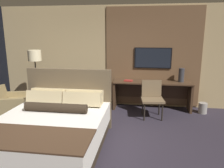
{
  "coord_description": "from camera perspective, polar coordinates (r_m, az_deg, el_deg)",
  "views": [
    {
      "loc": [
        1.14,
        -3.57,
        2.04
      ],
      "look_at": [
        0.47,
        1.06,
        0.96
      ],
      "focal_mm": 35.0,
      "sensor_mm": 36.0,
      "label": 1
    }
  ],
  "objects": [
    {
      "name": "tv",
      "position": [
        6.13,
        10.61,
        6.69
      ],
      "size": [
        1.01,
        0.04,
        0.57
      ],
      "color": "black"
    },
    {
      "name": "desk",
      "position": [
        6.07,
        10.36,
        -1.5
      ],
      "size": [
        2.09,
        0.53,
        0.78
      ],
      "color": "#422D1E",
      "rests_on": "ground_plane"
    },
    {
      "name": "waste_bin",
      "position": [
        6.2,
        22.62,
        -5.82
      ],
      "size": [
        0.22,
        0.22,
        0.28
      ],
      "color": "gray",
      "rests_on": "ground_plane"
    },
    {
      "name": "bed",
      "position": [
        4.14,
        -15.43,
        -11.28
      ],
      "size": [
        1.86,
        2.24,
        1.3
      ],
      "color": "#33281E",
      "rests_on": "ground_plane"
    },
    {
      "name": "vase_tall",
      "position": [
        6.09,
        17.66,
        2.23
      ],
      "size": [
        0.15,
        0.15,
        0.37
      ],
      "color": "#333338",
      "rests_on": "desk"
    },
    {
      "name": "desk_chair",
      "position": [
        5.5,
        10.4,
        -2.96
      ],
      "size": [
        0.58,
        0.58,
        0.9
      ],
      "rotation": [
        0.0,
        0.0,
        0.11
      ],
      "color": "brown",
      "rests_on": "ground_plane"
    },
    {
      "name": "book",
      "position": [
        5.94,
        4.28,
        0.89
      ],
      "size": [
        0.25,
        0.19,
        0.03
      ],
      "color": "maroon",
      "rests_on": "desk"
    },
    {
      "name": "armchair_by_window",
      "position": [
        6.04,
        -24.42,
        -5.25
      ],
      "size": [
        0.94,
        0.97,
        0.78
      ],
      "rotation": [
        0.0,
        0.0,
        1.87
      ],
      "color": "olive",
      "rests_on": "ground_plane"
    },
    {
      "name": "ground_plane",
      "position": [
        4.26,
        -8.67,
        -15.69
      ],
      "size": [
        16.0,
        16.0,
        0.0
      ],
      "primitive_type": "plane",
      "color": "#28232D"
    },
    {
      "name": "wall_back_tv_panel",
      "position": [
        6.26,
        -0.43,
        7.2
      ],
      "size": [
        7.2,
        0.09,
        2.8
      ],
      "color": "tan",
      "rests_on": "ground_plane"
    },
    {
      "name": "floor_lamp",
      "position": [
        6.11,
        -19.49,
        5.87
      ],
      "size": [
        0.34,
        0.34,
        1.62
      ],
      "color": "#282623",
      "rests_on": "ground_plane"
    }
  ]
}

